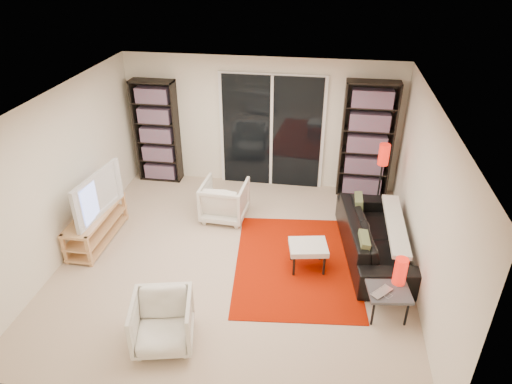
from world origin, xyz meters
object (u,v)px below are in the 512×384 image
Objects in this scene: bookshelf_right at (367,141)px; armchair_back at (225,200)px; ottoman at (308,248)px; floor_lamp at (383,162)px; armchair_front at (163,322)px; side_table at (388,291)px; sofa at (374,237)px; tv_stand at (97,226)px; bookshelf_left at (157,132)px.

armchair_back is at bearing -152.31° from bookshelf_right.
floor_lamp reaches higher than ottoman.
side_table is (2.59, 0.89, 0.04)m from armchair_front.
side_table is at bearing 175.67° from sofa.
ottoman is at bearing 108.58° from sofa.
bookshelf_right is 4.73m from tv_stand.
bookshelf_right is 1.00× the size of sofa.
tv_stand is 2.50m from armchair_front.
floor_lamp reaches higher than armchair_back.
armchair_back is at bearing 66.34° from sofa.
floor_lamp is (0.13, 1.18, 0.67)m from sofa.
bookshelf_right is at bearing -5.30° from sofa.
bookshelf_left reaches higher than tv_stand.
armchair_front is 1.16× the size of ottoman.
bookshelf_left is at bearing 82.71° from tv_stand.
bookshelf_right is at bearing 107.59° from floor_lamp.
bookshelf_right is 1.56× the size of tv_stand.
bookshelf_left is 4.13m from floor_lamp.
bookshelf_right is 2.61m from ottoman.
ottoman is (3.27, -0.19, 0.08)m from tv_stand.
bookshelf_right is 3.51× the size of ottoman.
armchair_front is at bearing -128.73° from floor_lamp.
sofa is at bearing 3.90° from tv_stand.
sofa is 2.49m from armchair_back.
bookshelf_right is at bearing 46.15° from armchair_front.
ottoman is (2.99, -2.36, -0.63)m from bookshelf_left.
bookshelf_right reaches higher than sofa.
armchair_back is at bearing 141.78° from ottoman.
tv_stand is at bearing -152.25° from bookshelf_right.
bookshelf_left is at bearing 56.43° from sofa.
bookshelf_right is at bearing 93.08° from side_table.
side_table is (0.08, -1.23, 0.05)m from sofa.
bookshelf_left is at bearing 170.19° from floor_lamp.
tv_stand is 1.04× the size of floor_lamp.
tv_stand is 0.64× the size of sofa.
bookshelf_left is 3.86m from ottoman.
armchair_front is at bearing -70.40° from bookshelf_left.
bookshelf_right reaches higher than floor_lamp.
armchair_back is at bearing 27.82° from tv_stand.
sofa is at bearing 93.67° from side_table.
bookshelf_right is at bearing 70.06° from ottoman.
ottoman is 2.07m from floor_lamp.
bookshelf_left is 2.66× the size of armchair_back.
bookshelf_left is 2.06m from armchair_back.
ottoman is at bearing 143.47° from side_table.
tv_stand is at bearing 176.76° from ottoman.
tv_stand is at bearing -97.29° from bookshelf_left.
sofa is at bearing -87.30° from bookshelf_right.
armchair_back is at bearing 74.98° from armchair_front.
sofa is (0.09, -1.88, -0.74)m from bookshelf_right.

